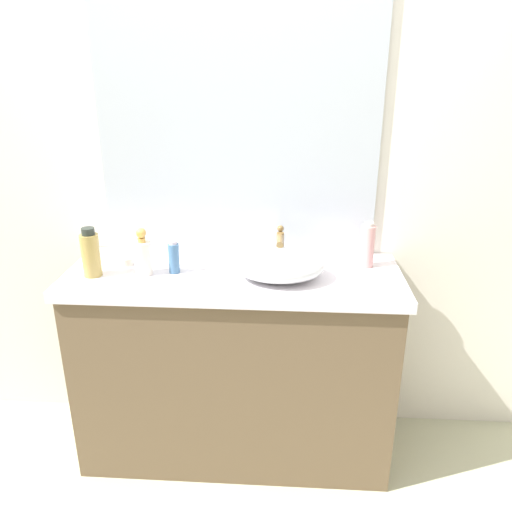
{
  "coord_description": "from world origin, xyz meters",
  "views": [
    {
      "loc": [
        0.25,
        -1.46,
        1.71
      ],
      "look_at": [
        0.13,
        0.42,
        0.99
      ],
      "focal_mm": 35.11,
      "sensor_mm": 36.0,
      "label": 1
    }
  ],
  "objects_px": {
    "spray_can": "(91,254)",
    "lotion_bottle": "(174,258)",
    "sink_basin": "(279,265)",
    "soap_dispenser": "(143,255)",
    "perfume_bottle": "(367,246)",
    "candle_jar": "(127,262)"
  },
  "relations": [
    {
      "from": "spray_can",
      "to": "lotion_bottle",
      "type": "bearing_deg",
      "value": 8.96
    },
    {
      "from": "sink_basin",
      "to": "soap_dispenser",
      "type": "distance_m",
      "value": 0.55
    },
    {
      "from": "perfume_bottle",
      "to": "lotion_bottle",
      "type": "bearing_deg",
      "value": -171.52
    },
    {
      "from": "sink_basin",
      "to": "perfume_bottle",
      "type": "bearing_deg",
      "value": 22.3
    },
    {
      "from": "soap_dispenser",
      "to": "candle_jar",
      "type": "xyz_separation_m",
      "value": [
        -0.1,
        0.09,
        -0.06
      ]
    },
    {
      "from": "sink_basin",
      "to": "soap_dispenser",
      "type": "height_order",
      "value": "soap_dispenser"
    },
    {
      "from": "lotion_bottle",
      "to": "spray_can",
      "type": "xyz_separation_m",
      "value": [
        -0.32,
        -0.05,
        0.03
      ]
    },
    {
      "from": "candle_jar",
      "to": "lotion_bottle",
      "type": "bearing_deg",
      "value": -16.29
    },
    {
      "from": "sink_basin",
      "to": "lotion_bottle",
      "type": "height_order",
      "value": "lotion_bottle"
    },
    {
      "from": "sink_basin",
      "to": "perfume_bottle",
      "type": "distance_m",
      "value": 0.4
    },
    {
      "from": "spray_can",
      "to": "candle_jar",
      "type": "distance_m",
      "value": 0.17
    },
    {
      "from": "perfume_bottle",
      "to": "spray_can",
      "type": "height_order",
      "value": "spray_can"
    },
    {
      "from": "sink_basin",
      "to": "perfume_bottle",
      "type": "xyz_separation_m",
      "value": [
        0.37,
        0.15,
        0.04
      ]
    },
    {
      "from": "lotion_bottle",
      "to": "perfume_bottle",
      "type": "bearing_deg",
      "value": 8.48
    },
    {
      "from": "lotion_bottle",
      "to": "perfume_bottle",
      "type": "xyz_separation_m",
      "value": [
        0.8,
        0.12,
        0.03
      ]
    },
    {
      "from": "soap_dispenser",
      "to": "perfume_bottle",
      "type": "height_order",
      "value": "soap_dispenser"
    },
    {
      "from": "sink_basin",
      "to": "soap_dispenser",
      "type": "relative_size",
      "value": 1.83
    },
    {
      "from": "soap_dispenser",
      "to": "candle_jar",
      "type": "relative_size",
      "value": 3.73
    },
    {
      "from": "soap_dispenser",
      "to": "perfume_bottle",
      "type": "relative_size",
      "value": 1.02
    },
    {
      "from": "soap_dispenser",
      "to": "spray_can",
      "type": "distance_m",
      "value": 0.21
    },
    {
      "from": "lotion_bottle",
      "to": "candle_jar",
      "type": "height_order",
      "value": "lotion_bottle"
    },
    {
      "from": "spray_can",
      "to": "candle_jar",
      "type": "height_order",
      "value": "spray_can"
    }
  ]
}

